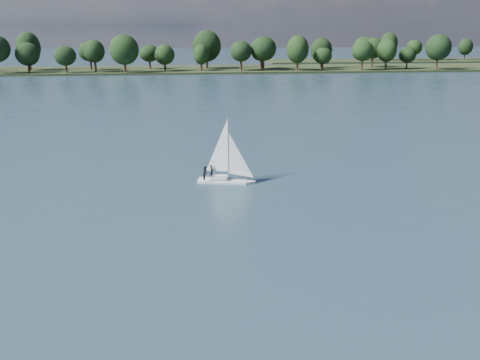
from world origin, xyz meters
The scene contains 5 objects.
ground centered at (0.00, 100.00, 0.00)m, with size 700.00×700.00×0.00m, color #233342.
far_shore centered at (0.00, 212.00, 0.00)m, with size 660.00×40.00×1.50m, color black.
far_shore_back centered at (160.00, 260.00, 0.00)m, with size 220.00×30.00×1.40m, color black.
sailboat centered at (10.28, 45.52, 2.27)m, with size 6.40×3.00×8.12m.
treeline centered at (-1.50, 208.06, 8.09)m, with size 561.80×74.09×17.34m.
Camera 1 is at (5.62, -14.71, 17.74)m, focal length 40.00 mm.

